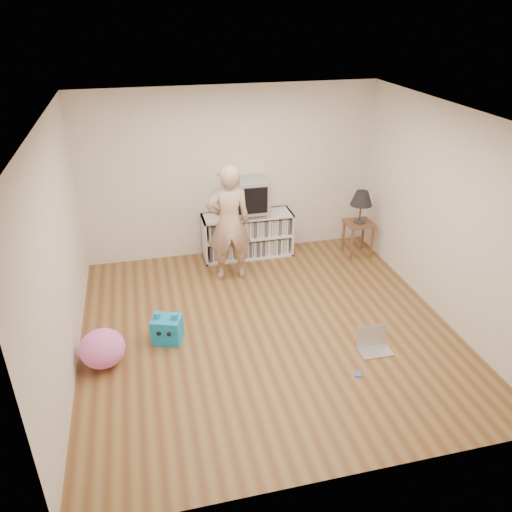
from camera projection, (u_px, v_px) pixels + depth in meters
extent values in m
plane|color=brown|center=(267.00, 329.00, 6.21)|extent=(4.50, 4.50, 0.00)
cube|color=silver|center=(230.00, 174.00, 7.56)|extent=(4.50, 0.02, 2.60)
cube|color=silver|center=(346.00, 358.00, 3.67)|extent=(4.50, 0.02, 2.60)
cube|color=silver|center=(58.00, 255.00, 5.15)|extent=(0.02, 4.50, 2.60)
cube|color=silver|center=(446.00, 216.00, 6.09)|extent=(0.02, 4.50, 2.60)
cube|color=white|center=(270.00, 117.00, 5.02)|extent=(4.50, 4.50, 0.01)
cube|color=white|center=(245.00, 230.00, 8.02)|extent=(1.40, 0.03, 0.70)
cube|color=white|center=(204.00, 240.00, 7.70)|extent=(0.03, 0.45, 0.70)
cube|color=white|center=(289.00, 231.00, 7.98)|extent=(0.03, 0.45, 0.70)
cube|color=white|center=(248.00, 254.00, 7.99)|extent=(1.40, 0.45, 0.03)
cube|color=white|center=(247.00, 235.00, 7.84)|extent=(1.34, 0.45, 0.03)
cube|color=white|center=(247.00, 215.00, 7.69)|extent=(1.40, 0.45, 0.03)
cube|color=silver|center=(247.00, 235.00, 7.84)|extent=(1.26, 0.36, 0.64)
cube|color=gray|center=(247.00, 212.00, 7.66)|extent=(0.45, 0.35, 0.07)
cube|color=#9A9A9F|center=(247.00, 195.00, 7.53)|extent=(0.60, 0.52, 0.50)
cube|color=black|center=(251.00, 201.00, 7.30)|extent=(0.50, 0.01, 0.40)
cylinder|color=brown|center=(352.00, 245.00, 7.74)|extent=(0.04, 0.04, 0.52)
cylinder|color=brown|center=(372.00, 243.00, 7.81)|extent=(0.04, 0.04, 0.52)
cylinder|color=brown|center=(343.00, 236.00, 8.03)|extent=(0.04, 0.04, 0.52)
cylinder|color=brown|center=(363.00, 234.00, 8.10)|extent=(0.04, 0.04, 0.52)
cube|color=brown|center=(359.00, 223.00, 7.79)|extent=(0.42, 0.42, 0.03)
cylinder|color=#333333|center=(359.00, 222.00, 7.78)|extent=(0.18, 0.18, 0.02)
cylinder|color=#333333|center=(360.00, 211.00, 7.70)|extent=(0.02, 0.02, 0.32)
imported|color=tan|center=(229.00, 224.00, 6.98)|extent=(0.63, 0.41, 1.71)
cube|color=silver|center=(375.00, 351.00, 5.81)|extent=(0.38, 0.27, 0.02)
cube|color=silver|center=(372.00, 335.00, 5.86)|extent=(0.37, 0.09, 0.24)
cube|color=black|center=(372.00, 335.00, 5.86)|extent=(0.33, 0.06, 0.20)
cube|color=#4B64C9|center=(358.00, 374.00, 5.44)|extent=(0.09, 0.11, 0.02)
cube|color=#1093D1|center=(167.00, 329.00, 5.93)|extent=(0.41, 0.36, 0.32)
cylinder|color=#1093D1|center=(157.00, 315.00, 5.85)|extent=(0.08, 0.08, 0.07)
cylinder|color=#1093D1|center=(175.00, 316.00, 5.83)|extent=(0.08, 0.08, 0.07)
sphere|color=black|center=(159.00, 333.00, 5.80)|extent=(0.05, 0.05, 0.05)
sphere|color=black|center=(169.00, 334.00, 5.79)|extent=(0.05, 0.05, 0.05)
ellipsoid|color=#FF72D0|center=(102.00, 348.00, 5.52)|extent=(0.62, 0.62, 0.43)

